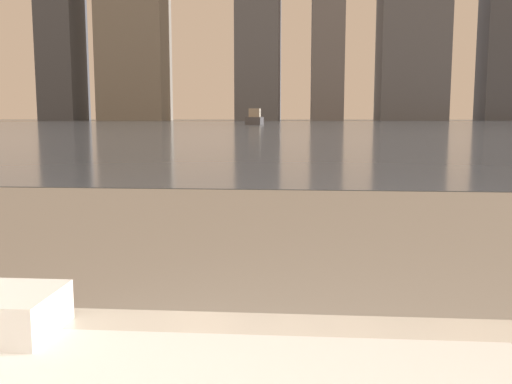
% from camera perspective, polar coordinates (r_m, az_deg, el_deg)
% --- Properties ---
extents(harbor_water, '(180.00, 110.00, 0.01)m').
position_cam_1_polar(harbor_water, '(62.09, 4.28, 6.74)').
color(harbor_water, slate).
rests_on(harbor_water, ground_plane).
extents(harbor_boat_0, '(1.66, 4.62, 1.72)m').
position_cam_1_polar(harbor_boat_0, '(61.82, -0.13, 7.32)').
color(harbor_boat_0, '#4C4C51').
rests_on(harbor_boat_0, harbor_water).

